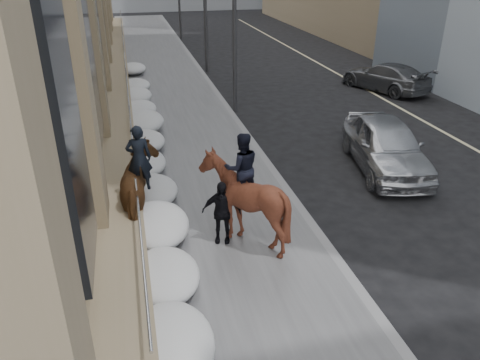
# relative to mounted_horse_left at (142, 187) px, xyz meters

# --- Properties ---
(ground) EXTENTS (140.00, 140.00, 0.00)m
(ground) POSITION_rel_mounted_horse_left_xyz_m (1.67, -4.77, -1.19)
(ground) COLOR black
(ground) RESTS_ON ground
(sidewalk) EXTENTS (5.00, 80.00, 0.12)m
(sidewalk) POSITION_rel_mounted_horse_left_xyz_m (1.67, 5.23, -1.13)
(sidewalk) COLOR #4B4C4E
(sidewalk) RESTS_ON ground
(curb) EXTENTS (0.24, 80.00, 0.12)m
(curb) POSITION_rel_mounted_horse_left_xyz_m (4.29, 5.23, -1.13)
(curb) COLOR slate
(curb) RESTS_ON ground
(lane_line) EXTENTS (0.15, 70.00, 0.01)m
(lane_line) POSITION_rel_mounted_horse_left_xyz_m (12.17, 5.23, -1.19)
(lane_line) COLOR #BFB78C
(lane_line) RESTS_ON ground
(streetlight_mid) EXTENTS (1.71, 0.24, 8.00)m
(streetlight_mid) POSITION_rel_mounted_horse_left_xyz_m (4.41, 9.23, 3.39)
(streetlight_mid) COLOR #2D2D30
(streetlight_mid) RESTS_ON ground
(traffic_signal) EXTENTS (4.10, 0.22, 6.00)m
(traffic_signal) POSITION_rel_mounted_horse_left_xyz_m (3.74, 17.23, 2.81)
(traffic_signal) COLOR #2D2D30
(traffic_signal) RESTS_ON ground
(snow_bank) EXTENTS (1.70, 18.10, 0.76)m
(snow_bank) POSITION_rel_mounted_horse_left_xyz_m (0.25, 3.34, -0.72)
(snow_bank) COLOR silver
(snow_bank) RESTS_ON sidewalk
(mounted_horse_left) EXTENTS (1.12, 2.40, 2.67)m
(mounted_horse_left) POSITION_rel_mounted_horse_left_xyz_m (0.00, 0.00, 0.00)
(mounted_horse_left) COLOR #442914
(mounted_horse_left) RESTS_ON sidewalk
(mounted_horse_right) EXTENTS (1.82, 2.05, 2.78)m
(mounted_horse_right) POSITION_rel_mounted_horse_left_xyz_m (2.32, -1.40, 0.14)
(mounted_horse_right) COLOR #401D12
(mounted_horse_right) RESTS_ON sidewalk
(pedestrian) EXTENTS (1.02, 0.63, 1.62)m
(pedestrian) POSITION_rel_mounted_horse_left_xyz_m (1.81, -1.30, -0.26)
(pedestrian) COLOR black
(pedestrian) RESTS_ON sidewalk
(car_silver) EXTENTS (2.94, 5.28, 1.70)m
(car_silver) POSITION_rel_mounted_horse_left_xyz_m (8.00, 1.91, -0.34)
(car_silver) COLOR #AEB0B6
(car_silver) RESTS_ON ground
(car_grey) EXTENTS (3.65, 5.31, 1.43)m
(car_grey) POSITION_rel_mounted_horse_left_xyz_m (12.98, 10.85, -0.48)
(car_grey) COLOR #515358
(car_grey) RESTS_ON ground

